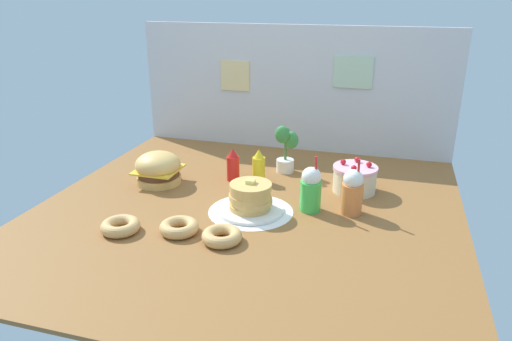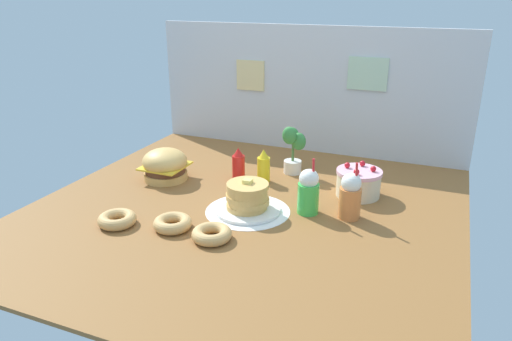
{
  "view_description": "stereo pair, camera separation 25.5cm",
  "coord_description": "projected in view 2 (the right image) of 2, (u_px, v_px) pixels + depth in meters",
  "views": [
    {
      "loc": [
        0.68,
        -2.16,
        1.09
      ],
      "look_at": [
        0.01,
        0.13,
        0.17
      ],
      "focal_mm": 33.49,
      "sensor_mm": 36.0,
      "label": 1
    },
    {
      "loc": [
        0.92,
        -2.07,
        1.09
      ],
      "look_at": [
        0.01,
        0.13,
        0.17
      ],
      "focal_mm": 33.49,
      "sensor_mm": 36.0,
      "label": 2
    }
  ],
  "objects": [
    {
      "name": "ground_plane",
      "position": [
        244.0,
        211.0,
        2.51
      ],
      "size": [
        2.19,
        2.17,
        0.02
      ],
      "primitive_type": "cube",
      "color": "brown"
    },
    {
      "name": "back_wall",
      "position": [
        307.0,
        90.0,
        3.28
      ],
      "size": [
        2.19,
        0.04,
        0.86
      ],
      "color": "silver",
      "rests_on": "ground_plane"
    },
    {
      "name": "doily_mat",
      "position": [
        248.0,
        211.0,
        2.48
      ],
      "size": [
        0.44,
        0.44,
        0.0
      ],
      "primitive_type": "cylinder",
      "color": "white",
      "rests_on": "ground_plane"
    },
    {
      "name": "burger",
      "position": [
        165.0,
        165.0,
        2.87
      ],
      "size": [
        0.27,
        0.27,
        0.19
      ],
      "color": "#DBA859",
      "rests_on": "ground_plane"
    },
    {
      "name": "pancake_stack",
      "position": [
        247.0,
        199.0,
        2.46
      ],
      "size": [
        0.34,
        0.34,
        0.18
      ],
      "color": "white",
      "rests_on": "doily_mat"
    },
    {
      "name": "layer_cake",
      "position": [
        359.0,
        183.0,
        2.65
      ],
      "size": [
        0.25,
        0.25,
        0.18
      ],
      "color": "beige",
      "rests_on": "ground_plane"
    },
    {
      "name": "ketchup_bottle",
      "position": [
        238.0,
        165.0,
        2.87
      ],
      "size": [
        0.08,
        0.08,
        0.2
      ],
      "color": "red",
      "rests_on": "ground_plane"
    },
    {
      "name": "mustard_bottle",
      "position": [
        264.0,
        167.0,
        2.84
      ],
      "size": [
        0.08,
        0.08,
        0.2
      ],
      "color": "yellow",
      "rests_on": "ground_plane"
    },
    {
      "name": "cream_soda_cup",
      "position": [
        308.0,
        192.0,
        2.43
      ],
      "size": [
        0.11,
        0.11,
        0.3
      ],
      "color": "green",
      "rests_on": "ground_plane"
    },
    {
      "name": "orange_float_cup",
      "position": [
        350.0,
        196.0,
        2.38
      ],
      "size": [
        0.11,
        0.11,
        0.3
      ],
      "color": "orange",
      "rests_on": "ground_plane"
    },
    {
      "name": "donut_pink_glaze",
      "position": [
        117.0,
        219.0,
        2.33
      ],
      "size": [
        0.19,
        0.19,
        0.06
      ],
      "color": "tan",
      "rests_on": "ground_plane"
    },
    {
      "name": "donut_chocolate",
      "position": [
        173.0,
        223.0,
        2.3
      ],
      "size": [
        0.19,
        0.19,
        0.06
      ],
      "color": "tan",
      "rests_on": "ground_plane"
    },
    {
      "name": "donut_vanilla",
      "position": [
        212.0,
        234.0,
        2.2
      ],
      "size": [
        0.19,
        0.19,
        0.06
      ],
      "color": "tan",
      "rests_on": "ground_plane"
    },
    {
      "name": "potted_plant",
      "position": [
        293.0,
        148.0,
        2.95
      ],
      "size": [
        0.14,
        0.12,
        0.31
      ],
      "color": "white",
      "rests_on": "ground_plane"
    }
  ]
}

